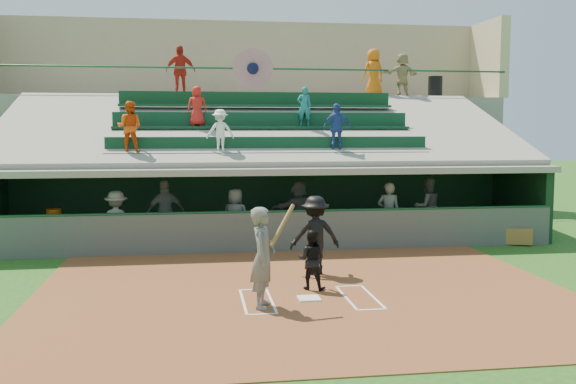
{
  "coord_description": "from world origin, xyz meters",
  "views": [
    {
      "loc": [
        -2.2,
        -12.19,
        3.38
      ],
      "look_at": [
        0.09,
        3.5,
        1.8
      ],
      "focal_mm": 40.0,
      "sensor_mm": 36.0,
      "label": 1
    }
  ],
  "objects": [
    {
      "name": "dugout_player_a",
      "position": [
        -4.32,
        5.47,
        0.87
      ],
      "size": [
        1.11,
        0.69,
        1.66
      ],
      "primitive_type": "imported",
      "rotation": [
        0.0,
        0.0,
        3.08
      ],
      "color": "#5E605B",
      "rests_on": "dugout_floor"
    },
    {
      "name": "dugout_floor",
      "position": [
        0.0,
        6.75,
        0.02
      ],
      "size": [
        16.0,
        3.5,
        0.04
      ],
      "primitive_type": "cube",
      "color": "#99968B",
      "rests_on": "ground"
    },
    {
      "name": "catcher",
      "position": [
        0.19,
        0.77,
        0.65
      ],
      "size": [
        0.74,
        0.67,
        1.25
      ],
      "primitive_type": "imported",
      "rotation": [
        0.0,
        0.0,
        2.76
      ],
      "color": "black",
      "rests_on": "dirt_slab"
    },
    {
      "name": "batters_box_chalk",
      "position": [
        0.0,
        0.0,
        0.02
      ],
      "size": [
        2.65,
        1.85,
        0.01
      ],
      "color": "silver",
      "rests_on": "dirt_slab"
    },
    {
      "name": "ground",
      "position": [
        0.0,
        0.0,
        0.0
      ],
      "size": [
        100.0,
        100.0,
        0.0
      ],
      "primitive_type": "plane",
      "color": "#204D15",
      "rests_on": "ground"
    },
    {
      "name": "concourse_staff_c",
      "position": [
        5.82,
        12.07,
        5.44
      ],
      "size": [
        1.64,
        0.91,
        1.69
      ],
      "primitive_type": "imported",
      "rotation": [
        0.0,
        0.0,
        3.42
      ],
      "color": "tan",
      "rests_on": "concourse_slab"
    },
    {
      "name": "dugout_bench",
      "position": [
        0.26,
        7.87,
        0.27
      ],
      "size": [
        14.53,
        6.35,
        0.47
      ],
      "primitive_type": "cube",
      "rotation": [
        0.0,
        0.0,
        -0.39
      ],
      "color": "olive",
      "rests_on": "dugout_floor"
    },
    {
      "name": "batter_at_plate",
      "position": [
        -0.96,
        -0.45,
        0.98
      ],
      "size": [
        0.94,
        0.81,
        1.95
      ],
      "color": "#545652",
      "rests_on": "dirt_slab"
    },
    {
      "name": "dugout_player_e",
      "position": [
        3.36,
        5.65,
        0.93
      ],
      "size": [
        0.75,
        0.6,
        1.78
      ],
      "primitive_type": "imported",
      "rotation": [
        0.0,
        0.0,
        2.85
      ],
      "color": "#555752",
      "rests_on": "dugout_floor"
    },
    {
      "name": "trash_bin",
      "position": [
        7.35,
        12.53,
        5.02
      ],
      "size": [
        0.56,
        0.56,
        0.84
      ],
      "primitive_type": "cylinder",
      "color": "black",
      "rests_on": "concourse_slab"
    },
    {
      "name": "dugout_player_f",
      "position": [
        4.92,
        6.68,
        0.95
      ],
      "size": [
        0.95,
        0.77,
        1.82
      ],
      "primitive_type": "imported",
      "rotation": [
        0.0,
        0.0,
        3.24
      ],
      "color": "#5C5F5A",
      "rests_on": "dugout_floor"
    },
    {
      "name": "home_umpire",
      "position": [
        0.53,
        2.18,
        0.93
      ],
      "size": [
        1.22,
        0.76,
        1.81
      ],
      "primitive_type": "imported",
      "rotation": [
        0.0,
        0.0,
        3.21
      ],
      "color": "black",
      "rests_on": "dirt_slab"
    },
    {
      "name": "white_table",
      "position": [
        -6.2,
        6.38,
        0.38
      ],
      "size": [
        0.89,
        0.76,
        0.68
      ],
      "primitive_type": "cube",
      "rotation": [
        0.0,
        0.0,
        -0.26
      ],
      "color": "white",
      "rests_on": "dugout_floor"
    },
    {
      "name": "dirt_slab",
      "position": [
        0.0,
        0.5,
        0.01
      ],
      "size": [
        11.0,
        9.0,
        0.02
      ],
      "primitive_type": "cube",
      "color": "brown",
      "rests_on": "ground"
    },
    {
      "name": "grandstand",
      "position": [
        -0.01,
        10.51,
        2.26
      ],
      "size": [
        20.4,
        10.4,
        7.8
      ],
      "color": "#4E534E",
      "rests_on": "ground"
    },
    {
      "name": "dugout_player_b",
      "position": [
        -3.04,
        6.16,
        0.99
      ],
      "size": [
        1.19,
        0.77,
        1.89
      ],
      "primitive_type": "imported",
      "rotation": [
        0.0,
        0.0,
        3.44
      ],
      "color": "#5E615C",
      "rests_on": "dugout_floor"
    },
    {
      "name": "concourse_slab",
      "position": [
        0.0,
        13.5,
        2.3
      ],
      "size": [
        20.0,
        3.0,
        4.6
      ],
      "primitive_type": "cube",
      "color": "gray",
      "rests_on": "ground"
    },
    {
      "name": "concourse_staff_a",
      "position": [
        -2.68,
        12.79,
        5.55
      ],
      "size": [
        1.15,
        0.55,
        1.91
      ],
      "primitive_type": "imported",
      "rotation": [
        0.0,
        0.0,
        3.22
      ],
      "color": "#B12014",
      "rests_on": "concourse_slab"
    },
    {
      "name": "water_cooler",
      "position": [
        -6.13,
        6.4,
        0.92
      ],
      "size": [
        0.41,
        0.41,
        0.41
      ],
      "primitive_type": "cylinder",
      "color": "#D45E0C",
      "rests_on": "white_table"
    },
    {
      "name": "concourse_staff_b",
      "position": [
        4.77,
        12.44,
        5.54
      ],
      "size": [
        1.04,
        0.81,
        1.87
      ],
      "primitive_type": "imported",
      "rotation": [
        0.0,
        0.0,
        3.41
      ],
      "color": "#CC5F0C",
      "rests_on": "concourse_slab"
    },
    {
      "name": "home_plate",
      "position": [
        0.0,
        0.0,
        0.04
      ],
      "size": [
        0.43,
        0.43,
        0.03
      ],
      "primitive_type": "cube",
      "color": "white",
      "rests_on": "dirt_slab"
    },
    {
      "name": "dugout_player_d",
      "position": [
        0.9,
        6.81,
        0.93
      ],
      "size": [
        1.74,
        1.03,
        1.79
      ],
      "primitive_type": "imported",
      "rotation": [
        0.0,
        0.0,
        3.47
      ],
      "color": "#575954",
      "rests_on": "dugout_floor"
    },
    {
      "name": "dugout_player_c",
      "position": [
        -1.07,
        5.86,
        0.86
      ],
      "size": [
        0.95,
        0.8,
        1.65
      ],
      "primitive_type": "imported",
      "rotation": [
        0.0,
        0.0,
        2.73
      ],
      "color": "#595C57",
      "rests_on": "dugout_floor"
    }
  ]
}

